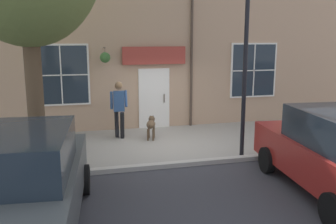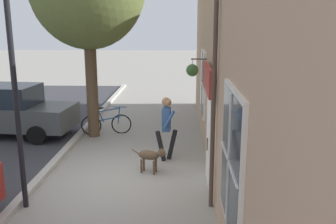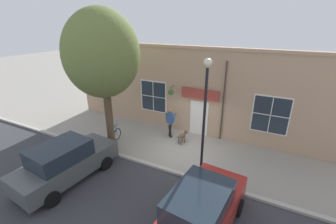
% 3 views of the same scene
% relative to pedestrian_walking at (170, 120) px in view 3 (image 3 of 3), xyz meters
% --- Properties ---
extents(ground_plane, '(90.00, 90.00, 0.00)m').
position_rel_pedestrian_walking_xyz_m(ground_plane, '(1.08, 1.32, -1.11)').
color(ground_plane, gray).
extents(storefront_facade, '(0.95, 18.00, 5.16)m').
position_rel_pedestrian_walking_xyz_m(storefront_facade, '(-1.26, 1.33, 1.47)').
color(storefront_facade, tan).
rests_on(storefront_facade, ground_plane).
extents(pedestrian_walking, '(0.63, 0.57, 1.81)m').
position_rel_pedestrian_walking_xyz_m(pedestrian_walking, '(0.00, 0.00, 0.00)').
color(pedestrian_walking, black).
rests_on(pedestrian_walking, ground_plane).
extents(dog_on_leash, '(0.96, 0.43, 0.71)m').
position_rel_pedestrian_walking_xyz_m(dog_on_leash, '(0.37, 0.95, -0.63)').
color(dog_on_leash, brown).
rests_on(dog_on_leash, ground_plane).
extents(street_tree_by_curb, '(3.73, 3.36, 7.05)m').
position_rel_pedestrian_walking_xyz_m(street_tree_by_curb, '(2.57, -2.25, 3.80)').
color(street_tree_by_curb, brown).
rests_on(street_tree_by_curb, ground_plane).
extents(leaning_bicycle, '(1.72, 0.31, 1.00)m').
position_rel_pedestrian_walking_xyz_m(leaning_bicycle, '(2.19, -2.48, -0.73)').
color(leaning_bicycle, black).
rests_on(leaning_bicycle, ground_plane).
extents(parked_car_nearest_curb, '(4.44, 2.23, 1.75)m').
position_rel_pedestrian_walking_xyz_m(parked_car_nearest_curb, '(5.50, -2.24, -0.23)').
color(parked_car_nearest_curb, '#474C4C').
rests_on(parked_car_nearest_curb, ground_plane).
extents(parked_car_mid_block, '(4.44, 2.23, 1.75)m').
position_rel_pedestrian_walking_xyz_m(parked_car_mid_block, '(5.47, 3.74, -0.23)').
color(parked_car_mid_block, maroon).
rests_on(parked_car_mid_block, ground_plane).
extents(street_lamp, '(0.32, 0.32, 5.18)m').
position_rel_pedestrian_walking_xyz_m(street_lamp, '(2.88, 2.88, 2.25)').
color(street_lamp, black).
rests_on(street_lamp, ground_plane).
extents(fire_hydrant, '(0.34, 0.20, 0.77)m').
position_rel_pedestrian_walking_xyz_m(fire_hydrant, '(2.81, -3.05, -0.71)').
color(fire_hydrant, '#99999E').
rests_on(fire_hydrant, ground_plane).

